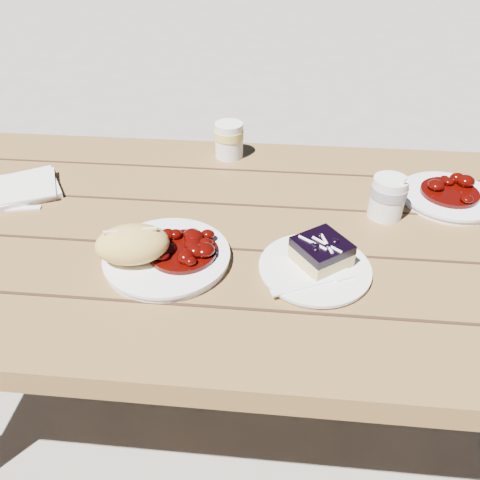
# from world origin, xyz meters

# --- Properties ---
(ground) EXTENTS (60.00, 60.00, 0.00)m
(ground) POSITION_xyz_m (0.00, 0.00, 0.00)
(ground) COLOR gray
(ground) RESTS_ON ground
(picnic_table) EXTENTS (2.00, 1.55, 0.75)m
(picnic_table) POSITION_xyz_m (0.00, -0.00, 0.59)
(picnic_table) COLOR brown
(picnic_table) RESTS_ON ground
(main_plate) EXTENTS (0.23, 0.23, 0.02)m
(main_plate) POSITION_xyz_m (-0.18, -0.13, 0.76)
(main_plate) COLOR white
(main_plate) RESTS_ON picnic_table
(goulash_stew) EXTENTS (0.13, 0.13, 0.04)m
(goulash_stew) POSITION_xyz_m (-0.15, -0.12, 0.79)
(goulash_stew) COLOR #3A0402
(goulash_stew) RESTS_ON main_plate
(bread_roll) EXTENTS (0.15, 0.12, 0.07)m
(bread_roll) POSITION_xyz_m (-0.23, -0.15, 0.80)
(bread_roll) COLOR #DBB254
(bread_roll) RESTS_ON main_plate
(dessert_plate) EXTENTS (0.20, 0.20, 0.01)m
(dessert_plate) POSITION_xyz_m (0.10, -0.13, 0.76)
(dessert_plate) COLOR white
(dessert_plate) RESTS_ON picnic_table
(blueberry_cake) EXTENTS (0.12, 0.12, 0.05)m
(blueberry_cake) POSITION_xyz_m (0.11, -0.11, 0.78)
(blueberry_cake) COLOR #D1BD72
(blueberry_cake) RESTS_ON dessert_plate
(fork_dessert) EXTENTS (0.15, 0.09, 0.00)m
(fork_dessert) POSITION_xyz_m (0.08, -0.18, 0.76)
(fork_dessert) COLOR white
(fork_dessert) RESTS_ON dessert_plate
(coffee_cup) EXTENTS (0.07, 0.07, 0.09)m
(coffee_cup) POSITION_xyz_m (0.25, 0.07, 0.79)
(coffee_cup) COLOR white
(coffee_cup) RESTS_ON picnic_table
(napkin_stack) EXTENTS (0.21, 0.21, 0.01)m
(napkin_stack) POSITION_xyz_m (-0.57, 0.09, 0.76)
(napkin_stack) COLOR white
(napkin_stack) RESTS_ON picnic_table
(fork_table) EXTENTS (0.16, 0.06, 0.00)m
(fork_table) POSITION_xyz_m (-0.56, 0.01, 0.75)
(fork_table) COLOR white
(fork_table) RESTS_ON picnic_table
(second_plate) EXTENTS (0.20, 0.20, 0.02)m
(second_plate) POSITION_xyz_m (0.40, 0.14, 0.76)
(second_plate) COLOR white
(second_plate) RESTS_ON picnic_table
(second_stew) EXTENTS (0.13, 0.13, 0.04)m
(second_stew) POSITION_xyz_m (0.40, 0.14, 0.79)
(second_stew) COLOR #3A0402
(second_stew) RESTS_ON second_plate
(second_cup) EXTENTS (0.07, 0.07, 0.09)m
(second_cup) POSITION_xyz_m (-0.11, 0.32, 0.79)
(second_cup) COLOR white
(second_cup) RESTS_ON picnic_table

